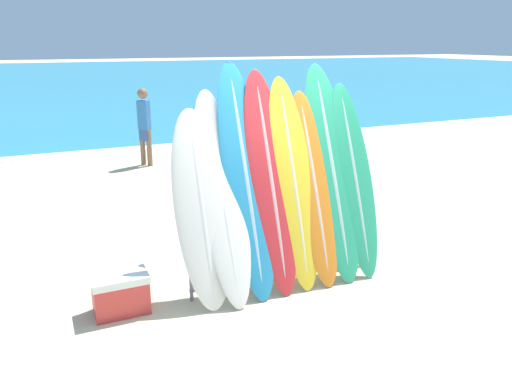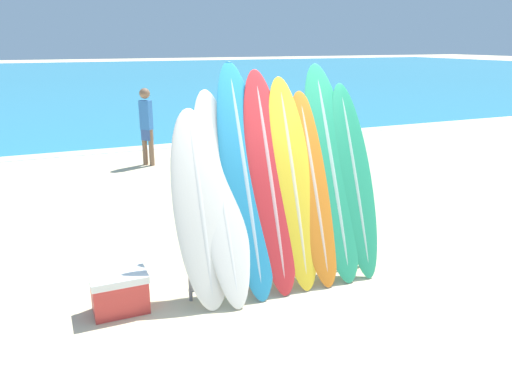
{
  "view_description": "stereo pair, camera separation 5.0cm",
  "coord_description": "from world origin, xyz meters",
  "views": [
    {
      "loc": [
        -2.52,
        -4.33,
        2.74
      ],
      "look_at": [
        -0.06,
        1.23,
        0.89
      ],
      "focal_mm": 35.0,
      "sensor_mm": 36.0,
      "label": 1
    },
    {
      "loc": [
        -2.48,
        -4.35,
        2.74
      ],
      "look_at": [
        -0.06,
        1.23,
        0.89
      ],
      "focal_mm": 35.0,
      "sensor_mm": 36.0,
      "label": 2
    }
  ],
  "objects": [
    {
      "name": "surfboard_slot_7",
      "position": [
        0.93,
        0.51,
        1.13
      ],
      "size": [
        0.49,
        0.94,
        2.26
      ],
      "color": "#289E70",
      "rests_on": "ground_plane"
    },
    {
      "name": "surfboard_slot_5",
      "position": [
        0.36,
        0.49,
        1.09
      ],
      "size": [
        0.49,
        0.93,
        2.19
      ],
      "color": "orange",
      "rests_on": "ground_plane"
    },
    {
      "name": "ocean_water",
      "position": [
        0.0,
        38.07,
        0.0
      ],
      "size": [
        120.0,
        60.0,
        0.01
      ],
      "color": "teal",
      "rests_on": "ground_plane"
    },
    {
      "name": "surfboard_slot_2",
      "position": [
        -0.47,
        0.57,
        1.26
      ],
      "size": [
        0.54,
        1.04,
        2.53
      ],
      "color": "teal",
      "rests_on": "ground_plane"
    },
    {
      "name": "person_near_water",
      "position": [
        -0.3,
        6.86,
        0.95
      ],
      "size": [
        0.29,
        0.29,
        1.74
      ],
      "rotation": [
        0.0,
        0.0,
        2.31
      ],
      "color": "#846047",
      "rests_on": "ground_plane"
    },
    {
      "name": "person_far_left",
      "position": [
        2.45,
        7.71,
        0.84
      ],
      "size": [
        0.25,
        0.26,
        1.54
      ],
      "rotation": [
        0.0,
        0.0,
        4.02
      ],
      "color": "#A87A5B",
      "rests_on": "ground_plane"
    },
    {
      "name": "cooler_box",
      "position": [
        -1.92,
        0.51,
        0.22
      ],
      "size": [
        0.58,
        0.37,
        0.43
      ],
      "color": "red",
      "rests_on": "ground_plane"
    },
    {
      "name": "person_mid_beach",
      "position": [
        1.08,
        3.79,
        0.96
      ],
      "size": [
        0.24,
        0.29,
        1.77
      ],
      "rotation": [
        0.0,
        0.0,
        1.34
      ],
      "color": "beige",
      "rests_on": "ground_plane"
    },
    {
      "name": "surfboard_slot_3",
      "position": [
        -0.19,
        0.54,
        1.22
      ],
      "size": [
        0.52,
        0.98,
        2.44
      ],
      "color": "red",
      "rests_on": "ground_plane"
    },
    {
      "name": "surfboard_slot_4",
      "position": [
        0.09,
        0.51,
        1.18
      ],
      "size": [
        0.51,
        0.92,
        2.36
      ],
      "color": "yellow",
      "rests_on": "ground_plane"
    },
    {
      "name": "surfboard_rack",
      "position": [
        -0.06,
        0.43,
        0.47
      ],
      "size": [
        2.29,
        0.04,
        0.87
      ],
      "color": "slate",
      "rests_on": "ground_plane"
    },
    {
      "name": "surfboard_slot_1",
      "position": [
        -0.78,
        0.52,
        1.12
      ],
      "size": [
        0.52,
        1.07,
        2.24
      ],
      "color": "silver",
      "rests_on": "ground_plane"
    },
    {
      "name": "surfboard_slot_0",
      "position": [
        -1.03,
        0.46,
        1.03
      ],
      "size": [
        0.59,
        0.79,
        2.07
      ],
      "color": "silver",
      "rests_on": "ground_plane"
    },
    {
      "name": "surfboard_slot_6",
      "position": [
        0.64,
        0.56,
        1.24
      ],
      "size": [
        0.59,
        1.06,
        2.49
      ],
      "color": "#289E70",
      "rests_on": "ground_plane"
    },
    {
      "name": "ground_plane",
      "position": [
        0.0,
        0.0,
        0.0
      ],
      "size": [
        160.0,
        160.0,
        0.0
      ],
      "primitive_type": "plane",
      "color": "beige"
    }
  ]
}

